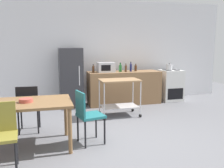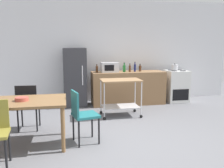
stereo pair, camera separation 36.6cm
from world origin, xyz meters
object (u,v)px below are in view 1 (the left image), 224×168
object	(u,v)px
bottle_sparkling_water	(93,69)
bottle_soy_sauce	(131,67)
dining_table	(22,107)
bottle_sesame_oil	(120,68)
bottle_olive_oil	(136,68)
chair_olive	(1,132)
kettle	(169,67)
chair_teal	(87,113)
kitchen_cart	(120,91)
refrigerator	(71,77)
chair_black	(28,105)
stove_oven	(170,85)
bottle_wine	(126,68)
microwave	(106,67)
fruit_bowl	(26,100)

from	to	relation	value
bottle_sparkling_water	bottle_soy_sauce	size ratio (longest dim) A/B	0.83
bottle_soy_sauce	dining_table	bearing A→B (deg)	-137.52
bottle_sesame_oil	bottle_olive_oil	xyz separation A→B (m)	(0.46, 0.04, -0.01)
chair_olive	bottle_sesame_oil	distance (m)	4.03
kettle	dining_table	bearing A→B (deg)	-148.04
chair_teal	kitchen_cart	distance (m)	1.72
refrigerator	bottle_sparkling_water	distance (m)	0.63
chair_black	bottle_sesame_oil	distance (m)	2.90
stove_oven	kitchen_cart	size ratio (longest dim) A/B	1.01
refrigerator	bottle_olive_oil	world-z (taller)	refrigerator
bottle_wine	bottle_soy_sauce	size ratio (longest dim) A/B	0.84
chair_black	microwave	size ratio (longest dim) A/B	1.93
chair_black	stove_oven	xyz separation A→B (m)	(3.87, 1.73, -0.07)
dining_table	bottle_sesame_oil	xyz separation A→B (m)	(2.34, 2.43, 0.33)
chair_black	bottle_sesame_oil	size ratio (longest dim) A/B	3.58
dining_table	fruit_bowl	xyz separation A→B (m)	(0.06, -0.01, 0.11)
chair_teal	refrigerator	bearing A→B (deg)	-12.97
dining_table	bottle_olive_oil	world-z (taller)	bottle_olive_oil
chair_teal	bottle_soy_sauce	world-z (taller)	bottle_soy_sauce
bottle_sesame_oil	bottle_soy_sauce	size ratio (longest dim) A/B	0.92
bottle_soy_sauce	fruit_bowl	distance (m)	3.56
chair_teal	bottle_sesame_oil	bearing A→B (deg)	-40.94
chair_teal	dining_table	bearing A→B (deg)	72.53
kitchen_cart	bottle_olive_oil	world-z (taller)	bottle_olive_oil
bottle_soy_sauce	fruit_bowl	size ratio (longest dim) A/B	1.28
bottle_sesame_oil	bottle_wine	bearing A→B (deg)	-22.80
dining_table	bottle_sesame_oil	distance (m)	3.39
chair_teal	chair_olive	bearing A→B (deg)	102.35
chair_olive	fruit_bowl	distance (m)	0.74
bottle_wine	fruit_bowl	bearing A→B (deg)	-135.49
bottle_sparkling_water	bottle_soy_sauce	bearing A→B (deg)	0.62
chair_olive	kettle	distance (m)	5.04
stove_oven	kitchen_cart	bearing A→B (deg)	-149.45
chair_teal	fruit_bowl	world-z (taller)	chair_teal
bottle_olive_oil	kettle	world-z (taller)	kettle
bottle_wine	fruit_bowl	world-z (taller)	bottle_wine
dining_table	chair_teal	xyz separation A→B (m)	(1.00, -0.08, -0.15)
kitchen_cart	bottle_sparkling_water	bearing A→B (deg)	110.31
bottle_wine	kitchen_cart	bearing A→B (deg)	-115.54
kettle	chair_teal	bearing A→B (deg)	-138.75
dining_table	kettle	size ratio (longest dim) A/B	6.26
chair_olive	microwave	bearing A→B (deg)	50.56
bottle_sparkling_water	bottle_olive_oil	distance (m)	1.22
stove_oven	fruit_bowl	xyz separation A→B (m)	(-3.85, -2.48, 0.33)
fruit_bowl	stove_oven	bearing A→B (deg)	32.78
microwave	kettle	xyz separation A→B (m)	(1.85, -0.08, -0.03)
chair_black	chair_olive	size ratio (longest dim) A/B	1.00
kitchen_cart	microwave	bearing A→B (deg)	92.45
chair_teal	bottle_wine	distance (m)	2.90
dining_table	refrigerator	size ratio (longest dim) A/B	0.97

